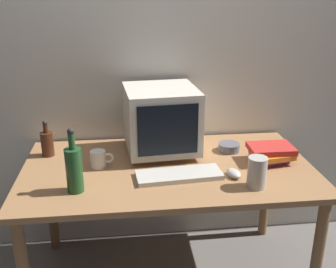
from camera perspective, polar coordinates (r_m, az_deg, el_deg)
back_wall at (r=2.39m, az=-1.35°, el=12.16°), size 4.00×0.08×2.50m
desk at (r=2.12m, az=0.00°, el=-6.60°), size 1.50×0.84×0.71m
crt_monitor at (r=2.19m, az=-0.99°, el=2.05°), size 0.41×0.42×0.37m
keyboard at (r=1.97m, az=1.59°, el=-5.87°), size 0.43×0.18×0.02m
computer_mouse at (r=2.00m, az=9.36°, el=-5.55°), size 0.08×0.11×0.04m
bottle_tall at (r=1.85m, az=-13.28°, el=-4.77°), size 0.08×0.08×0.31m
bottle_short at (r=2.28m, az=-16.88°, el=-1.20°), size 0.07×0.07×0.20m
book_stack at (r=2.18m, az=14.50°, el=-2.68°), size 0.23×0.19×0.09m
mug at (r=2.09m, az=-9.87°, el=-3.56°), size 0.12×0.08×0.09m
cd_spindle at (r=2.29m, az=8.70°, el=-1.88°), size 0.12×0.12×0.04m
metal_canister at (r=1.90m, az=12.60°, el=-5.38°), size 0.09×0.09×0.15m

